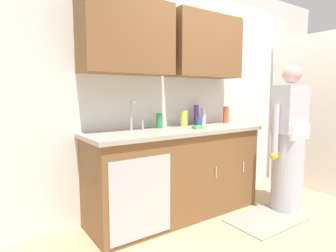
{
  "coord_description": "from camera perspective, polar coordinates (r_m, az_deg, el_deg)",
  "views": [
    {
      "loc": [
        -2.3,
        -1.67,
        1.31
      ],
      "look_at": [
        -0.76,
        0.55,
        1.0
      ],
      "focal_mm": 30.07,
      "sensor_mm": 36.0,
      "label": 1
    }
  ],
  "objects": [
    {
      "name": "countertop",
      "position": [
        2.97,
        1.72,
        -1.0
      ],
      "size": [
        1.96,
        0.66,
        0.04
      ],
      "primitive_type": "cube",
      "color": "#A8A093",
      "rests_on": "counter_cabinet"
    },
    {
      "name": "cup_by_sink",
      "position": [
        3.28,
        6.26,
        0.92
      ],
      "size": [
        0.08,
        0.08,
        0.1
      ],
      "primitive_type": "cylinder",
      "color": "#33478C",
      "rests_on": "countertop"
    },
    {
      "name": "kitchen_wall_with_uppers",
      "position": [
        3.43,
        4.41,
        9.3
      ],
      "size": [
        4.8,
        0.44,
        2.7
      ],
      "color": "silver",
      "rests_on": "ground"
    },
    {
      "name": "closet_door_panel",
      "position": [
        4.29,
        26.4,
        2.4
      ],
      "size": [
        0.04,
        1.1,
        2.1
      ],
      "primitive_type": "cube",
      "rotation": [
        0.0,
        0.0,
        1.57
      ],
      "color": "silver",
      "rests_on": "ground"
    },
    {
      "name": "counter_cabinet",
      "position": [
        3.06,
        1.66,
        -9.76
      ],
      "size": [
        1.9,
        0.62,
        0.9
      ],
      "color": "brown",
      "rests_on": "ground"
    },
    {
      "name": "bottle_soap",
      "position": [
        3.41,
        5.75,
        2.3
      ],
      "size": [
        0.06,
        0.06,
        0.24
      ],
      "primitive_type": "cylinder",
      "color": "#66388C",
      "rests_on": "countertop"
    },
    {
      "name": "bottle_dish_liquid",
      "position": [
        3.66,
        11.64,
        2.26
      ],
      "size": [
        0.07,
        0.07,
        0.21
      ],
      "primitive_type": "cylinder",
      "color": "#E05933",
      "rests_on": "countertop"
    },
    {
      "name": "bottle_water_tall",
      "position": [
        3.42,
        7.19,
        1.98
      ],
      "size": [
        0.06,
        0.06,
        0.2
      ],
      "primitive_type": "cylinder",
      "color": "silver",
      "rests_on": "countertop"
    },
    {
      "name": "sink",
      "position": [
        2.75,
        -5.33,
        -1.51
      ],
      "size": [
        0.5,
        0.36,
        0.35
      ],
      "color": "#B7BABF",
      "rests_on": "counter_cabinet"
    },
    {
      "name": "person_at_sink",
      "position": [
        3.41,
        23.23,
        -4.42
      ],
      "size": [
        0.55,
        0.34,
        1.62
      ],
      "color": "white",
      "rests_on": "ground"
    },
    {
      "name": "floor_mat",
      "position": [
        3.25,
        19.31,
        -17.45
      ],
      "size": [
        0.8,
        0.5,
        0.01
      ],
      "primitive_type": "cube",
      "color": "gray",
      "rests_on": "ground"
    },
    {
      "name": "sponge",
      "position": [
        3.0,
        6.1,
        -0.27
      ],
      "size": [
        0.11,
        0.07,
        0.03
      ],
      "primitive_type": "cube",
      "color": "#4CBF4C",
      "rests_on": "countertop"
    },
    {
      "name": "ground_plane",
      "position": [
        3.13,
        18.49,
        -18.57
      ],
      "size": [
        9.0,
        9.0,
        0.0
      ],
      "primitive_type": "plane",
      "color": "tan"
    },
    {
      "name": "bottle_water_short",
      "position": [
        3.2,
        3.26,
        1.51
      ],
      "size": [
        0.08,
        0.08,
        0.18
      ],
      "primitive_type": "cylinder",
      "color": "#D8D14C",
      "rests_on": "countertop"
    },
    {
      "name": "bottle_cleaner_spray",
      "position": [
        3.04,
        -1.77,
        1.11
      ],
      "size": [
        0.07,
        0.07,
        0.16
      ],
      "primitive_type": "cylinder",
      "color": "#2D8C4C",
      "rests_on": "countertop"
    }
  ]
}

